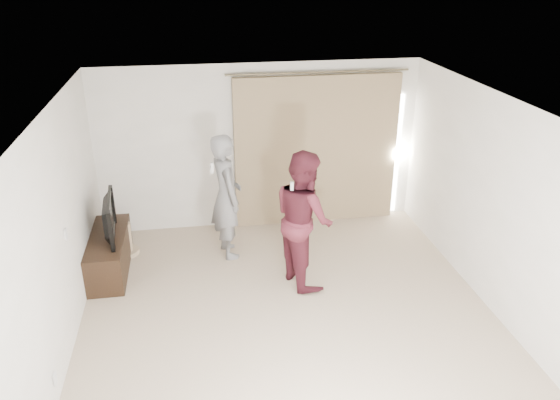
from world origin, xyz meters
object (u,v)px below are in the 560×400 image
Objects in this scene: tv at (104,218)px; person_man at (226,196)px; tv_console at (109,253)px; person_woman at (304,218)px.

person_man reaches higher than tv.
tv_console is 0.76× the size of person_woman.
person_man reaches higher than tv_console.
tv is 1.68m from person_man.
tv reaches higher than tv_console.
person_woman reaches higher than tv.
person_woman reaches higher than tv_console.
person_woman is at bearing -43.05° from person_man.
person_man is 1.28m from person_woman.
tv_console is 1.80m from person_man.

